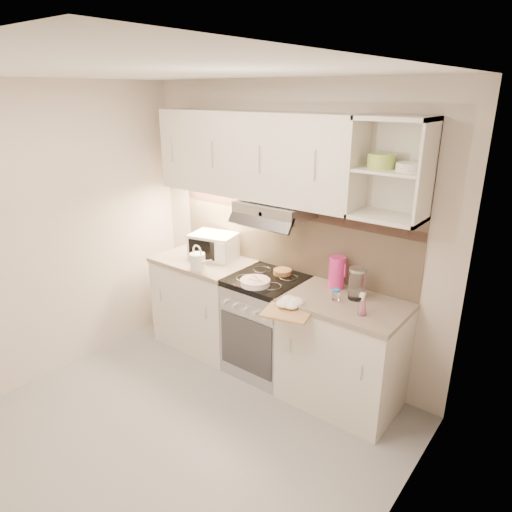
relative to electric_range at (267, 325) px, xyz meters
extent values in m
plane|color=gray|center=(0.00, -1.10, -0.45)|extent=(3.00, 3.00, 0.00)
cube|color=beige|center=(0.00, 0.30, 0.80)|extent=(3.00, 0.04, 2.50)
cube|color=beige|center=(-1.50, -1.10, 0.80)|extent=(0.04, 2.80, 2.50)
cube|color=beige|center=(1.50, -1.10, 0.80)|extent=(0.04, 2.80, 2.50)
cube|color=white|center=(0.00, -1.10, 2.05)|extent=(3.00, 2.80, 0.04)
cube|color=tan|center=(0.00, 0.29, 0.77)|extent=(2.40, 0.02, 0.64)
cube|color=#39251F|center=(0.00, 0.28, 0.97)|extent=(2.40, 0.01, 0.08)
cube|color=silver|center=(-0.25, 0.13, 1.45)|extent=(1.90, 0.34, 0.70)
cube|color=silver|center=(0.95, 0.13, 1.45)|extent=(0.50, 0.34, 0.70)
cylinder|color=#8EB344|center=(0.87, 0.13, 1.50)|extent=(0.19, 0.19, 0.10)
cylinder|color=white|center=(1.07, 0.13, 1.48)|extent=(0.18, 0.18, 0.06)
cube|color=#B7B7BC|center=(0.00, 0.10, 1.03)|extent=(0.60, 0.40, 0.12)
cube|color=silver|center=(-0.75, 0.00, -0.02)|extent=(0.90, 0.60, 0.86)
cube|color=gray|center=(-0.75, 0.00, 0.43)|extent=(0.92, 0.62, 0.04)
cube|color=silver|center=(0.75, 0.00, -0.02)|extent=(0.90, 0.60, 0.86)
cube|color=gray|center=(0.75, 0.00, 0.43)|extent=(0.92, 0.62, 0.04)
cube|color=#B7B7BC|center=(0.00, 0.00, -0.03)|extent=(0.60, 0.58, 0.85)
cube|color=black|center=(0.00, 0.00, 0.42)|extent=(0.60, 0.60, 0.05)
cube|color=white|center=(-0.71, 0.10, 0.57)|extent=(0.47, 0.39, 0.23)
cube|color=black|center=(-0.71, -0.05, 0.57)|extent=(0.27, 0.08, 0.18)
cylinder|color=white|center=(-0.61, -0.22, 0.52)|extent=(0.14, 0.14, 0.15)
cone|color=white|center=(-0.50, -0.23, 0.54)|extent=(0.19, 0.06, 0.11)
torus|color=white|center=(-0.61, -0.22, 0.62)|extent=(0.12, 0.03, 0.12)
cylinder|color=white|center=(0.01, -0.18, 0.46)|extent=(0.25, 0.25, 0.01)
cylinder|color=white|center=(0.01, -0.18, 0.47)|extent=(0.25, 0.25, 0.01)
cylinder|color=white|center=(0.01, -0.18, 0.49)|extent=(0.25, 0.25, 0.01)
cube|color=silver|center=(0.01, -0.18, 0.50)|extent=(0.16, 0.06, 0.01)
cylinder|color=#AC7347|center=(0.05, 0.15, 0.47)|extent=(0.16, 0.16, 0.04)
cylinder|color=#D7287F|center=(0.56, 0.18, 0.58)|extent=(0.13, 0.13, 0.26)
cube|color=#D7287F|center=(0.63, 0.19, 0.61)|extent=(0.02, 0.03, 0.11)
cylinder|color=white|center=(0.78, 0.09, 0.56)|extent=(0.12, 0.12, 0.23)
cylinder|color=#B7B7BC|center=(0.78, 0.09, 0.69)|extent=(0.13, 0.13, 0.02)
cylinder|color=white|center=(0.67, -0.03, 0.48)|extent=(0.06, 0.06, 0.07)
cylinder|color=blue|center=(0.67, -0.03, 0.53)|extent=(0.06, 0.06, 0.02)
cone|color=pink|center=(0.94, -0.13, 0.51)|extent=(0.07, 0.07, 0.11)
cube|color=tan|center=(0.46, -0.36, 0.42)|extent=(0.41, 0.38, 0.02)
camera|label=1|loc=(2.13, -2.90, 1.95)|focal=32.00mm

